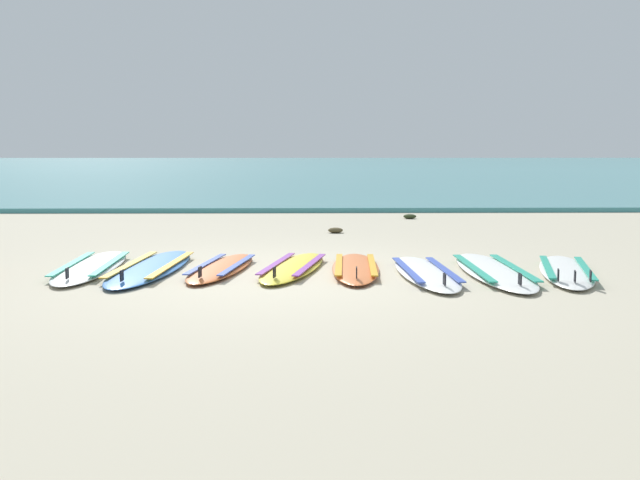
{
  "coord_description": "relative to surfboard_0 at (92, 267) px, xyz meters",
  "views": [
    {
      "loc": [
        0.28,
        -7.53,
        1.38
      ],
      "look_at": [
        0.45,
        1.06,
        0.25
      ],
      "focal_mm": 40.45,
      "sensor_mm": 36.0,
      "label": 1
    }
  ],
  "objects": [
    {
      "name": "surfboard_3",
      "position": [
        2.26,
        -0.09,
        0.0
      ],
      "size": [
        0.96,
        2.18,
        0.18
      ],
      "color": "yellow",
      "rests_on": "ground"
    },
    {
      "name": "sea",
      "position": [
        2.12,
        36.78,
        0.01
      ],
      "size": [
        80.0,
        60.0,
        0.1
      ],
      "primitive_type": "cube",
      "color": "teal",
      "rests_on": "ground"
    },
    {
      "name": "surfboard_0",
      "position": [
        0.0,
        0.0,
        0.0
      ],
      "size": [
        0.67,
        2.36,
        0.18
      ],
      "color": "white",
      "rests_on": "ground"
    },
    {
      "name": "ground_plane",
      "position": [
        2.12,
        -0.46,
        -0.04
      ],
      "size": [
        80.0,
        80.0,
        0.0
      ],
      "primitive_type": "plane",
      "color": "#B7AD93"
    },
    {
      "name": "surfboard_6",
      "position": [
        4.43,
        -0.36,
        -0.0
      ],
      "size": [
        0.62,
        2.47,
        0.18
      ],
      "color": "white",
      "rests_on": "ground"
    },
    {
      "name": "seaweed_clump_near_shoreline",
      "position": [
        2.87,
        3.37,
        0.01
      ],
      "size": [
        0.24,
        0.19,
        0.08
      ],
      "primitive_type": "ellipsoid",
      "color": "#4C4228",
      "rests_on": "ground"
    },
    {
      "name": "surfboard_5",
      "position": [
        3.67,
        -0.46,
        0.0
      ],
      "size": [
        0.64,
        2.21,
        0.18
      ],
      "color": "white",
      "rests_on": "ground"
    },
    {
      "name": "seaweed_clump_mid_sand",
      "position": [
        4.37,
        5.57,
        0.01
      ],
      "size": [
        0.25,
        0.2,
        0.09
      ],
      "primitive_type": "ellipsoid",
      "color": "#2D381E",
      "rests_on": "ground"
    },
    {
      "name": "surfboard_1",
      "position": [
        0.68,
        -0.08,
        -0.0
      ],
      "size": [
        0.82,
        2.56,
        0.18
      ],
      "color": "#3875CC",
      "rests_on": "ground"
    },
    {
      "name": "surfboard_2",
      "position": [
        1.46,
        -0.1,
        0.0
      ],
      "size": [
        0.82,
        2.06,
        0.18
      ],
      "color": "orange",
      "rests_on": "ground"
    },
    {
      "name": "surfboard_4",
      "position": [
        2.95,
        -0.14,
        0.0
      ],
      "size": [
        0.63,
        2.08,
        0.18
      ],
      "color": "orange",
      "rests_on": "ground"
    },
    {
      "name": "surfboard_7",
      "position": [
        5.21,
        -0.38,
        0.0
      ],
      "size": [
        1.07,
        2.23,
        0.18
      ],
      "color": "white",
      "rests_on": "ground"
    }
  ]
}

